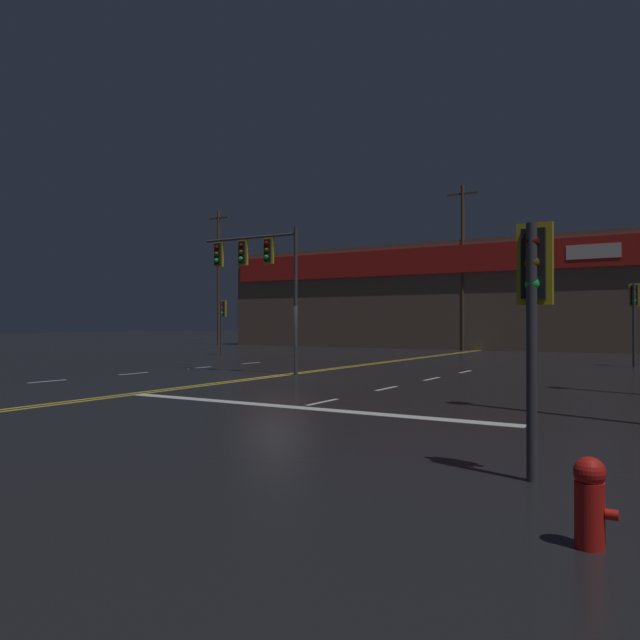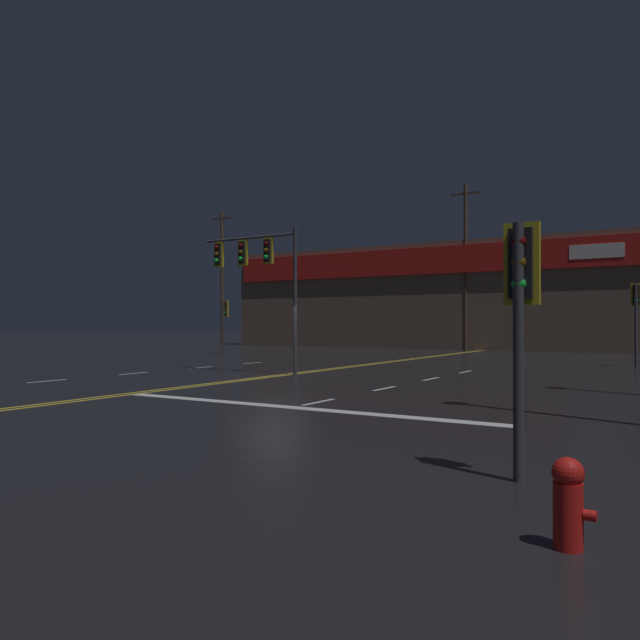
% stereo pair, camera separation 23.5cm
% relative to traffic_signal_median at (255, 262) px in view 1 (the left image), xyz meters
% --- Properties ---
extents(ground_plane, '(200.00, 200.00, 0.00)m').
position_rel_traffic_signal_median_xyz_m(ground_plane, '(1.49, -0.80, -4.20)').
color(ground_plane, black).
extents(road_markings, '(15.30, 60.00, 0.01)m').
position_rel_traffic_signal_median_xyz_m(road_markings, '(2.53, -2.10, -4.19)').
color(road_markings, gold).
rests_on(road_markings, ground).
extents(traffic_signal_median, '(4.26, 0.36, 5.37)m').
position_rel_traffic_signal_median_xyz_m(traffic_signal_median, '(0.00, 0.00, 0.00)').
color(traffic_signal_median, '#38383D').
rests_on(traffic_signal_median, ground).
extents(traffic_signal_corner_southeast, '(0.42, 0.36, 3.08)m').
position_rel_traffic_signal_median_xyz_m(traffic_signal_corner_southeast, '(12.53, -11.17, -1.95)').
color(traffic_signal_corner_southeast, '#38383D').
rests_on(traffic_signal_corner_southeast, ground).
extents(traffic_signal_corner_northeast, '(0.42, 0.36, 3.59)m').
position_rel_traffic_signal_median_xyz_m(traffic_signal_corner_northeast, '(12.02, 11.03, -1.56)').
color(traffic_signal_corner_northeast, '#38383D').
rests_on(traffic_signal_corner_northeast, ground).
extents(traffic_signal_corner_northwest, '(0.42, 0.36, 3.25)m').
position_rel_traffic_signal_median_xyz_m(traffic_signal_corner_northwest, '(-9.88, 9.98, -1.82)').
color(traffic_signal_corner_northwest, '#38383D').
rests_on(traffic_signal_corner_northwest, ground).
extents(fire_hydrant, '(0.35, 0.26, 0.76)m').
position_rel_traffic_signal_median_xyz_m(fire_hydrant, '(13.43, -13.30, -3.80)').
color(fire_hydrant, red).
rests_on(fire_hydrant, ground).
extents(building_backdrop, '(41.98, 10.23, 7.74)m').
position_rel_traffic_signal_median_xyz_m(building_backdrop, '(1.49, 28.56, -0.32)').
color(building_backdrop, brown).
rests_on(building_backdrop, ground).
extents(utility_pole_row, '(47.43, 0.26, 11.77)m').
position_rel_traffic_signal_median_xyz_m(utility_pole_row, '(0.67, 23.65, 1.84)').
color(utility_pole_row, '#4C3828').
rests_on(utility_pole_row, ground).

